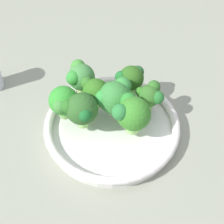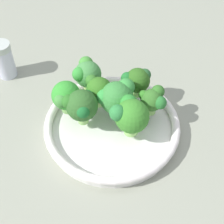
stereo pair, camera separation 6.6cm
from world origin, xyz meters
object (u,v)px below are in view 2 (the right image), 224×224
(bowl, at_px, (112,126))
(broccoli_floret_5, at_px, (153,100))
(broccoli_floret_0, at_px, (82,105))
(broccoli_floret_2, at_px, (117,97))
(broccoli_floret_7, at_px, (137,80))
(broccoli_floret_3, at_px, (98,89))
(pepper_shaker, at_px, (4,60))
(broccoli_floret_1, at_px, (130,115))
(broccoli_floret_6, at_px, (66,97))
(broccoli_floret_4, at_px, (87,74))

(bowl, xyz_separation_m, broccoli_floret_5, (-0.04, 0.08, 0.05))
(broccoli_floret_0, height_order, broccoli_floret_2, same)
(broccoli_floret_0, xyz_separation_m, broccoli_floret_5, (-0.05, 0.13, -0.01))
(broccoli_floret_0, height_order, broccoli_floret_7, broccoli_floret_0)
(broccoli_floret_3, relative_size, pepper_shaker, 0.77)
(broccoli_floret_1, distance_m, broccoli_floret_5, 0.07)
(broccoli_floret_5, relative_size, broccoli_floret_7, 0.93)
(broccoli_floret_0, distance_m, broccoli_floret_2, 0.07)
(broccoli_floret_2, xyz_separation_m, broccoli_floret_6, (0.01, -0.10, -0.00))
(broccoli_floret_2, relative_size, broccoli_floret_3, 1.11)
(bowl, relative_size, broccoli_floret_4, 3.72)
(broccoli_floret_1, relative_size, broccoli_floret_3, 1.14)
(bowl, relative_size, broccoli_floret_6, 3.86)
(bowl, relative_size, broccoli_floret_5, 4.58)
(broccoli_floret_2, bearing_deg, broccoli_floret_0, -62.15)
(broccoli_floret_2, bearing_deg, broccoli_floret_5, 100.01)
(broccoli_floret_3, relative_size, broccoli_floret_4, 0.94)
(pepper_shaker, bearing_deg, broccoli_floret_5, 75.00)
(broccoli_floret_1, bearing_deg, bowl, -114.80)
(broccoli_floret_5, bearing_deg, broccoli_floret_7, -142.71)
(broccoli_floret_2, distance_m, broccoli_floret_3, 0.04)
(pepper_shaker, bearing_deg, broccoli_floret_7, 81.74)
(pepper_shaker, bearing_deg, broccoli_floret_2, 69.12)
(broccoli_floret_4, xyz_separation_m, pepper_shaker, (-0.05, -0.21, -0.03))
(broccoli_floret_1, relative_size, broccoli_floret_2, 1.03)
(broccoli_floret_7, bearing_deg, broccoli_floret_2, -29.54)
(broccoli_floret_2, height_order, broccoli_floret_4, broccoli_floret_2)
(broccoli_floret_4, bearing_deg, broccoli_floret_6, -22.78)
(broccoli_floret_2, distance_m, broccoli_floret_6, 0.10)
(bowl, xyz_separation_m, broccoli_floret_1, (0.02, 0.04, 0.06))
(broccoli_floret_4, distance_m, pepper_shaker, 0.22)
(broccoli_floret_0, xyz_separation_m, broccoli_floret_1, (0.01, 0.10, 0.00))
(broccoli_floret_4, xyz_separation_m, broccoli_floret_7, (-0.00, 0.11, -0.01))
(broccoli_floret_6, bearing_deg, broccoli_floret_3, 115.69)
(broccoli_floret_2, bearing_deg, pepper_shaker, -110.88)
(pepper_shaker, bearing_deg, bowl, 64.07)
(broccoli_floret_1, relative_size, pepper_shaker, 0.88)
(broccoli_floret_3, height_order, broccoli_floret_7, broccoli_floret_3)
(bowl, distance_m, broccoli_floret_4, 0.12)
(bowl, xyz_separation_m, broccoli_floret_2, (-0.03, 0.01, 0.06))
(broccoli_floret_3, distance_m, broccoli_floret_7, 0.09)
(broccoli_floret_0, distance_m, broccoli_floret_6, 0.04)
(broccoli_floret_0, distance_m, broccoli_floret_5, 0.14)
(broccoli_floret_6, distance_m, pepper_shaker, 0.22)
(broccoli_floret_4, distance_m, broccoli_floret_7, 0.11)
(bowl, distance_m, broccoli_floret_7, 0.11)
(broccoli_floret_5, height_order, broccoli_floret_7, broccoli_floret_7)
(bowl, relative_size, broccoli_floret_1, 3.46)
(broccoli_floret_0, distance_m, broccoli_floret_3, 0.06)
(broccoli_floret_3, bearing_deg, broccoli_floret_0, -24.16)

